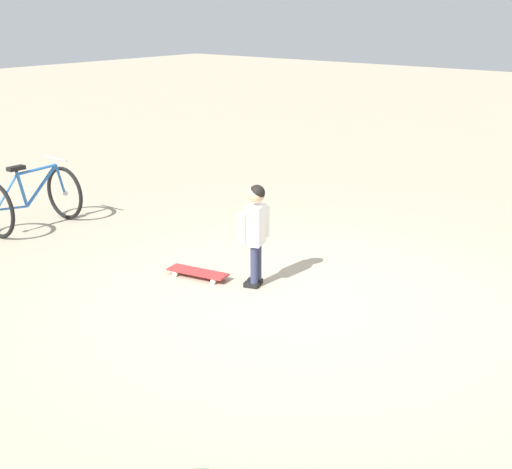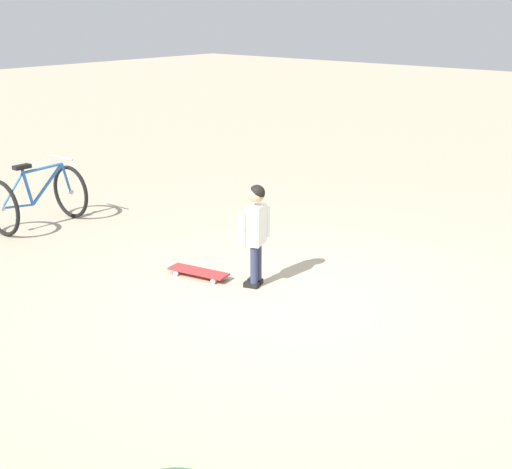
% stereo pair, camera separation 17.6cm
% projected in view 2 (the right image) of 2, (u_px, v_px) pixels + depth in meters
% --- Properties ---
extents(ground_plane, '(50.00, 50.00, 0.00)m').
position_uv_depth(ground_plane, '(296.00, 302.00, 6.90)').
color(ground_plane, tan).
extents(child_person, '(0.41, 0.24, 1.06)m').
position_uv_depth(child_person, '(256.00, 224.00, 7.10)').
color(child_person, '#2D3351').
rests_on(child_person, ground).
extents(skateboard, '(0.31, 0.69, 0.07)m').
position_uv_depth(skateboard, '(198.00, 272.00, 7.51)').
color(skateboard, '#B22D2D').
rests_on(skateboard, ground).
extents(bicycle_near, '(1.09, 0.74, 0.85)m').
position_uv_depth(bicycle_near, '(38.00, 198.00, 9.12)').
color(bicycle_near, black).
rests_on(bicycle_near, ground).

